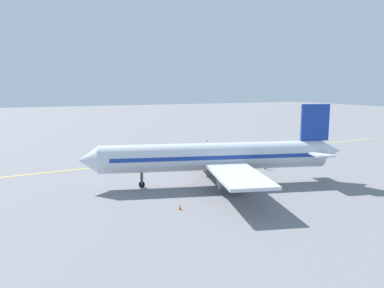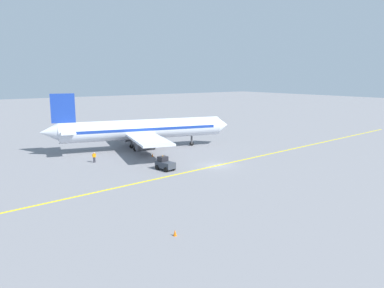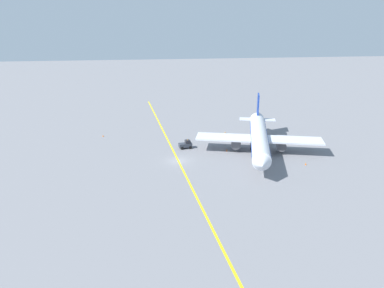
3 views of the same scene
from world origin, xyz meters
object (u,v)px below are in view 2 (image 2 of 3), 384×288
at_px(baggage_tug_dark, 165,164).
at_px(ground_crew_worker, 94,157).
at_px(airplane_at_gate, 141,130).
at_px(traffic_cone_by_wingtip, 152,155).
at_px(traffic_cone_mid_apron, 160,138).
at_px(traffic_cone_near_nose, 175,233).

bearing_deg(baggage_tug_dark, ground_crew_worker, -149.07).
bearing_deg(airplane_at_gate, traffic_cone_by_wingtip, -14.06).
height_order(airplane_at_gate, traffic_cone_mid_apron, airplane_at_gate).
distance_m(traffic_cone_near_nose, traffic_cone_by_wingtip, 32.52).
bearing_deg(traffic_cone_by_wingtip, traffic_cone_mid_apron, 144.27).
xyz_separation_m(airplane_at_gate, baggage_tug_dark, (15.83, -4.94, -2.81)).
xyz_separation_m(baggage_tug_dark, ground_crew_worker, (-10.73, -6.43, 0.01)).
xyz_separation_m(airplane_at_gate, traffic_cone_near_nose, (35.72, -16.59, -3.43)).
relative_size(baggage_tug_dark, traffic_cone_near_nose, 5.80).
height_order(baggage_tug_dark, ground_crew_worker, baggage_tug_dark).
bearing_deg(baggage_tug_dark, traffic_cone_by_wingtip, 160.27).
bearing_deg(ground_crew_worker, traffic_cone_mid_apron, 122.30).
bearing_deg(traffic_cone_mid_apron, traffic_cone_by_wingtip, -35.73).
relative_size(airplane_at_gate, traffic_cone_near_nose, 63.63).
xyz_separation_m(airplane_at_gate, ground_crew_worker, (5.10, -11.37, -2.80)).
height_order(baggage_tug_dark, traffic_cone_near_nose, baggage_tug_dark).
bearing_deg(traffic_cone_near_nose, baggage_tug_dark, 149.65).
height_order(ground_crew_worker, traffic_cone_near_nose, ground_crew_worker).
bearing_deg(airplane_at_gate, traffic_cone_near_nose, -24.91).
xyz_separation_m(airplane_at_gate, traffic_cone_mid_apron, (-7.53, 8.61, -3.43)).
xyz_separation_m(baggage_tug_dark, traffic_cone_by_wingtip, (-9.03, 3.24, -0.63)).
relative_size(ground_crew_worker, traffic_cone_near_nose, 3.05).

